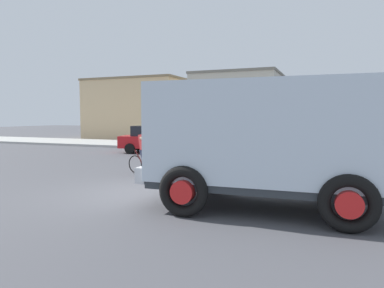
{
  "coord_description": "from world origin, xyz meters",
  "views": [
    {
      "loc": [
        4.97,
        -8.5,
        2.13
      ],
      "look_at": [
        0.53,
        2.5,
        1.2
      ],
      "focal_mm": 32.5,
      "sensor_mm": 36.0,
      "label": 1
    }
  ],
  "objects_px": {
    "car_red_near": "(154,139)",
    "car_white_mid": "(301,150)",
    "traffic_light_pole": "(177,119)",
    "truck_foreground": "(267,137)",
    "cyclist": "(145,151)"
  },
  "relations": [
    {
      "from": "car_red_near",
      "to": "car_white_mid",
      "type": "relative_size",
      "value": 0.99
    },
    {
      "from": "cyclist",
      "to": "car_white_mid",
      "type": "distance_m",
      "value": 6.17
    },
    {
      "from": "car_red_near",
      "to": "truck_foreground",
      "type": "bearing_deg",
      "value": -50.42
    },
    {
      "from": "cyclist",
      "to": "car_red_near",
      "type": "bearing_deg",
      "value": 115.86
    },
    {
      "from": "traffic_light_pole",
      "to": "car_white_mid",
      "type": "bearing_deg",
      "value": 41.87
    },
    {
      "from": "truck_foreground",
      "to": "car_white_mid",
      "type": "bearing_deg",
      "value": 87.62
    },
    {
      "from": "truck_foreground",
      "to": "car_red_near",
      "type": "bearing_deg",
      "value": 129.58
    },
    {
      "from": "cyclist",
      "to": "car_white_mid",
      "type": "relative_size",
      "value": 0.4
    },
    {
      "from": "car_red_near",
      "to": "car_white_mid",
      "type": "xyz_separation_m",
      "value": [
        8.67,
        -3.81,
        0.0
      ]
    },
    {
      "from": "truck_foreground",
      "to": "car_red_near",
      "type": "xyz_separation_m",
      "value": [
        -8.4,
        10.17,
        -0.85
      ]
    },
    {
      "from": "car_red_near",
      "to": "car_white_mid",
      "type": "height_order",
      "value": "same"
    },
    {
      "from": "truck_foreground",
      "to": "cyclist",
      "type": "xyz_separation_m",
      "value": [
        -5.0,
        3.14,
        -0.8
      ]
    },
    {
      "from": "cyclist",
      "to": "car_white_mid",
      "type": "bearing_deg",
      "value": 31.41
    },
    {
      "from": "car_white_mid",
      "to": "car_red_near",
      "type": "bearing_deg",
      "value": 156.28
    },
    {
      "from": "truck_foreground",
      "to": "car_red_near",
      "type": "height_order",
      "value": "truck_foreground"
    }
  ]
}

